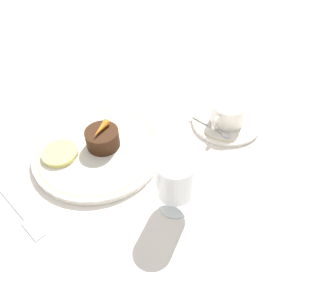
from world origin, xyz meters
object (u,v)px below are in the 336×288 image
(wine_glass, at_px, (175,180))
(dinner_plate, at_px, (98,150))
(dessert_cake, at_px, (103,138))
(fork, at_px, (22,214))
(coffee_cup, at_px, (228,112))

(wine_glass, bearing_deg, dinner_plate, -91.33)
(dessert_cake, bearing_deg, wine_glass, 84.53)
(fork, height_order, dessert_cake, dessert_cake)
(coffee_cup, xyz_separation_m, dessert_cake, (0.23, -0.16, -0.00))
(coffee_cup, bearing_deg, fork, -19.87)
(dinner_plate, xyz_separation_m, coffee_cup, (-0.25, 0.17, 0.03))
(wine_glass, height_order, fork, wine_glass)
(wine_glass, height_order, dessert_cake, wine_glass)
(wine_glass, relative_size, fork, 0.69)
(dessert_cake, bearing_deg, coffee_cup, 145.06)
(dinner_plate, distance_m, wine_glass, 0.22)
(coffee_cup, height_order, fork, coffee_cup)
(coffee_cup, relative_size, wine_glass, 0.87)
(coffee_cup, bearing_deg, dinner_plate, -33.75)
(dinner_plate, height_order, fork, dinner_plate)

